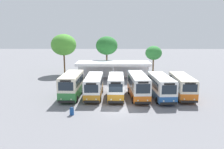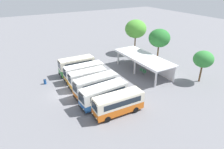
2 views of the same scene
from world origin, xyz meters
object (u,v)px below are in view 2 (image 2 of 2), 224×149
(city_bus_nearest_orange, at_px, (77,65))
(litter_bin_apron, at_px, (45,82))
(city_bus_middle_cream, at_px, (88,78))
(waiting_chair_second_from_end, at_px, (143,71))
(city_bus_far_end_green, at_px, (118,103))
(city_bus_fourth_amber, at_px, (96,85))
(waiting_chair_middle_seat, at_px, (145,72))
(city_bus_fifth_blue, at_px, (104,94))
(waiting_chair_end_by_column, at_px, (141,70))
(city_bus_second_in_row, at_px, (84,71))

(city_bus_nearest_orange, distance_m, litter_bin_apron, 7.00)
(city_bus_middle_cream, height_order, waiting_chair_second_from_end, city_bus_middle_cream)
(litter_bin_apron, bearing_deg, waiting_chair_second_from_end, 74.41)
(city_bus_far_end_green, height_order, litter_bin_apron, city_bus_far_end_green)
(city_bus_fourth_amber, xyz_separation_m, waiting_chair_middle_seat, (-2.24, 12.05, -1.32))
(city_bus_fourth_amber, relative_size, litter_bin_apron, 8.51)
(city_bus_fifth_blue, relative_size, city_bus_far_end_green, 1.03)
(city_bus_fifth_blue, distance_m, waiting_chair_end_by_column, 14.04)
(city_bus_far_end_green, distance_m, waiting_chair_middle_seat, 14.40)
(city_bus_fifth_blue, bearing_deg, city_bus_second_in_row, 176.11)
(waiting_chair_end_by_column, distance_m, waiting_chair_second_from_end, 0.70)
(city_bus_far_end_green, relative_size, litter_bin_apron, 8.38)
(city_bus_fifth_blue, bearing_deg, litter_bin_apron, -150.47)
(city_bus_fourth_amber, bearing_deg, city_bus_nearest_orange, 178.92)
(city_bus_second_in_row, xyz_separation_m, waiting_chair_second_from_end, (3.31, 11.69, -1.18))
(city_bus_fourth_amber, height_order, city_bus_far_end_green, city_bus_fourth_amber)
(city_bus_nearest_orange, bearing_deg, waiting_chair_end_by_column, 64.25)
(city_bus_second_in_row, xyz_separation_m, city_bus_far_end_green, (12.48, 0.02, 0.02))
(city_bus_nearest_orange, xyz_separation_m, waiting_chair_end_by_column, (5.73, 11.89, -1.36))
(city_bus_fifth_blue, height_order, litter_bin_apron, city_bus_fifth_blue)
(city_bus_nearest_orange, height_order, waiting_chair_middle_seat, city_bus_nearest_orange)
(city_bus_fifth_blue, bearing_deg, city_bus_far_end_green, 11.90)
(litter_bin_apron, bearing_deg, city_bus_fourth_amber, 38.86)
(city_bus_fourth_amber, relative_size, waiting_chair_second_from_end, 8.91)
(city_bus_middle_cream, relative_size, waiting_chair_end_by_column, 7.94)
(city_bus_far_end_green, xyz_separation_m, waiting_chair_middle_seat, (-8.48, 11.58, -1.20))
(waiting_chair_second_from_end, xyz_separation_m, waiting_chair_middle_seat, (0.70, -0.10, 0.00))
(city_bus_fifth_blue, height_order, waiting_chair_second_from_end, city_bus_fifth_blue)
(city_bus_fourth_amber, distance_m, litter_bin_apron, 10.57)
(waiting_chair_second_from_end, bearing_deg, city_bus_nearest_orange, -118.25)
(city_bus_fifth_blue, distance_m, waiting_chair_middle_seat, 13.41)
(city_bus_middle_cream, bearing_deg, city_bus_fifth_blue, -0.71)
(city_bus_nearest_orange, bearing_deg, city_bus_second_in_row, 5.05)
(city_bus_nearest_orange, height_order, city_bus_middle_cream, city_bus_nearest_orange)
(city_bus_second_in_row, relative_size, city_bus_middle_cream, 1.12)
(city_bus_far_end_green, bearing_deg, waiting_chair_middle_seat, 126.22)
(city_bus_nearest_orange, xyz_separation_m, waiting_chair_second_from_end, (6.43, 11.97, -1.36))
(waiting_chair_end_by_column, bearing_deg, city_bus_far_end_green, -49.59)
(litter_bin_apron, bearing_deg, city_bus_fifth_blue, 29.53)
(city_bus_nearest_orange, bearing_deg, waiting_chair_second_from_end, 61.75)
(city_bus_second_in_row, bearing_deg, city_bus_nearest_orange, -174.95)
(city_bus_nearest_orange, bearing_deg, litter_bin_apron, -79.85)
(waiting_chair_end_by_column, bearing_deg, waiting_chair_middle_seat, -0.64)
(city_bus_fourth_amber, height_order, waiting_chair_second_from_end, city_bus_fourth_amber)
(city_bus_second_in_row, xyz_separation_m, city_bus_fourth_amber, (6.24, -0.45, 0.14))
(city_bus_second_in_row, xyz_separation_m, city_bus_fifth_blue, (9.36, -0.64, 0.07))
(city_bus_middle_cream, distance_m, city_bus_far_end_green, 9.38)
(city_bus_second_in_row, distance_m, city_bus_fifth_blue, 9.39)
(waiting_chair_end_by_column, xyz_separation_m, litter_bin_apron, (-4.53, -18.64, -0.07))
(city_bus_middle_cream, xyz_separation_m, city_bus_fifth_blue, (6.24, -0.08, 0.00))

